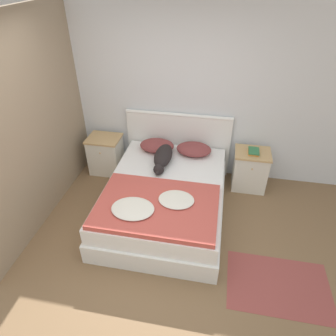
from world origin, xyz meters
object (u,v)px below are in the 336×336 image
at_px(dog, 163,157).
at_px(book_stack, 254,151).
at_px(nightstand_left, 106,154).
at_px(nightstand_right, 250,170).
at_px(bed, 165,198).
at_px(pillow_left, 157,146).
at_px(pillow_right, 194,149).

bearing_deg(dog, book_stack, 14.11).
relative_size(nightstand_left, dog, 0.79).
distance_m(nightstand_right, dog, 1.34).
height_order(bed, dog, dog).
distance_m(nightstand_left, pillow_left, 0.91).
height_order(nightstand_right, pillow_left, pillow_left).
bearing_deg(dog, nightstand_right, 14.85).
xyz_separation_m(nightstand_left, pillow_right, (1.43, -0.02, 0.27)).
bearing_deg(book_stack, pillow_left, -179.91).
bearing_deg(nightstand_left, pillow_right, -0.81).
xyz_separation_m(bed, book_stack, (1.15, 0.80, 0.39)).
bearing_deg(pillow_left, nightstand_right, 0.81).
height_order(bed, book_stack, book_stack).
xyz_separation_m(dog, book_stack, (1.27, 0.32, 0.05)).
xyz_separation_m(bed, dog, (-0.12, 0.48, 0.35)).
height_order(bed, pillow_right, pillow_right).
xyz_separation_m(nightstand_left, book_stack, (2.30, -0.02, 0.33)).
relative_size(dog, book_stack, 3.68).
distance_m(pillow_left, dog, 0.36).
relative_size(pillow_right, dog, 0.66).
distance_m(nightstand_left, nightstand_right, 2.30).
bearing_deg(bed, nightstand_left, 144.62).
xyz_separation_m(bed, pillow_left, (-0.28, 0.80, 0.34)).
distance_m(nightstand_right, pillow_left, 1.46).
distance_m(bed, pillow_left, 0.91).
relative_size(bed, pillow_right, 3.97).
height_order(pillow_right, dog, dog).
bearing_deg(book_stack, bed, -145.19).
bearing_deg(pillow_left, dog, -62.79).
distance_m(bed, nightstand_left, 1.41).
bearing_deg(pillow_right, dog, -141.95).
distance_m(nightstand_right, book_stack, 0.33).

